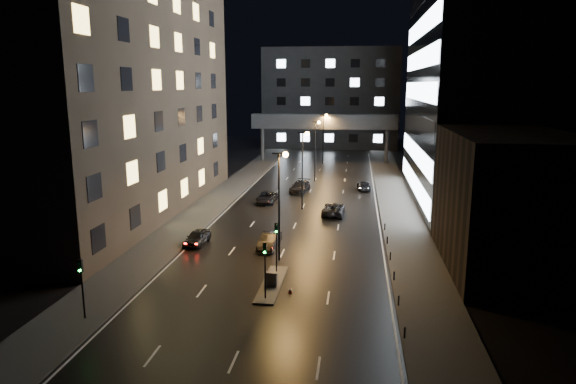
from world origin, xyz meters
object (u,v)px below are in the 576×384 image
at_px(car_toward_b, 364,186).
at_px(car_away_a, 197,237).
at_px(car_away_c, 267,198).
at_px(car_away_b, 269,241).
at_px(car_toward_a, 333,209).
at_px(car_away_d, 300,187).
at_px(utility_cabinet, 271,279).

bearing_deg(car_toward_b, car_away_a, 55.42).
height_order(car_away_a, car_away_c, car_away_a).
bearing_deg(car_away_b, car_away_c, 104.10).
distance_m(car_away_a, car_toward_b, 34.71).
bearing_deg(car_toward_a, car_away_a, 49.62).
xyz_separation_m(car_away_b, car_toward_a, (5.69, 14.33, -0.00)).
bearing_deg(car_away_b, car_away_d, 93.37).
height_order(car_toward_a, car_toward_b, car_toward_a).
xyz_separation_m(car_away_b, car_toward_b, (9.63, 30.54, -0.10)).
distance_m(car_away_a, car_away_c, 19.86).
bearing_deg(car_away_d, car_toward_a, -59.45).
bearing_deg(car_away_b, car_away_a, -179.34).
height_order(car_away_b, car_away_d, car_away_d).
bearing_deg(utility_cabinet, car_away_c, 104.15).
relative_size(car_toward_a, utility_cabinet, 4.91).
height_order(car_toward_a, utility_cabinet, car_toward_a).
bearing_deg(car_toward_b, car_toward_a, 71.33).
bearing_deg(car_away_c, car_away_d, 65.44).
distance_m(car_away_b, car_toward_b, 32.03).
distance_m(car_away_b, car_toward_a, 15.42).
bearing_deg(car_toward_b, utility_cabinet, 74.07).
relative_size(car_away_c, utility_cabinet, 4.67).
distance_m(car_away_a, car_toward_a, 19.21).
bearing_deg(car_toward_a, car_away_b, 71.31).
height_order(car_away_c, car_away_d, car_away_d).
relative_size(car_away_a, car_toward_b, 0.96).
bearing_deg(car_toward_a, car_away_c, -27.38).
bearing_deg(car_away_d, car_away_b, -82.41).
bearing_deg(car_away_a, car_toward_a, 50.92).
distance_m(car_away_b, car_away_d, 27.76).
bearing_deg(utility_cabinet, car_away_b, 104.12).
relative_size(car_away_a, car_toward_a, 0.80).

